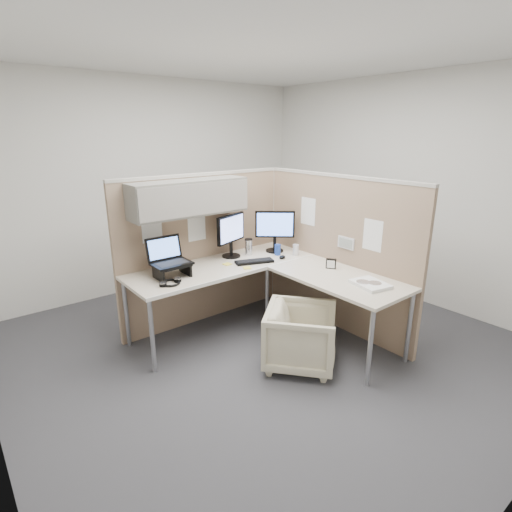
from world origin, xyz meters
TOP-DOWN VIEW (x-y plane):
  - ground at (0.00, 0.00)m, footprint 4.50×4.50m
  - partition_back at (-0.22, 0.83)m, footprint 2.00×0.36m
  - partition_right at (0.90, -0.07)m, footprint 0.07×2.03m
  - desk at (0.12, 0.13)m, footprint 2.00×1.98m
  - office_chair at (0.04, -0.47)m, footprint 0.82×0.82m
  - monitor_left at (0.12, 0.70)m, footprint 0.43×0.20m
  - monitor_right at (0.62, 0.56)m, footprint 0.36×0.31m
  - laptop_station at (-0.69, 0.56)m, footprint 0.35×0.30m
  - keyboard at (0.18, 0.38)m, footprint 0.42×0.26m
  - mouse at (0.50, 0.30)m, footprint 0.11×0.09m
  - travel_mug at (0.31, 0.64)m, footprint 0.09×0.09m
  - soda_can_green at (0.71, 0.30)m, footprint 0.07×0.07m
  - soda_can_silver at (0.55, 0.43)m, footprint 0.07×0.07m
  - sticky_note_b at (0.02, 0.29)m, footprint 0.10×0.10m
  - sticky_note_d at (-0.07, 0.51)m, footprint 0.08×0.08m
  - headphones at (-0.79, 0.37)m, footprint 0.22×0.20m
  - paper_stack at (0.58, -0.77)m, footprint 0.30×0.36m
  - desk_clock at (0.66, -0.24)m, footprint 0.09×0.10m

SIDE VIEW (x-z plane):
  - ground at x=0.00m, z-range 0.00..0.00m
  - office_chair at x=0.04m, z-range 0.00..0.62m
  - desk at x=0.12m, z-range 0.32..1.05m
  - sticky_note_b at x=0.02m, z-range 0.73..0.74m
  - sticky_note_d at x=-0.07m, z-range 0.73..0.74m
  - keyboard at x=0.18m, z-range 0.73..0.75m
  - headphones at x=-0.79m, z-range 0.73..0.76m
  - paper_stack at x=0.58m, z-range 0.73..0.76m
  - mouse at x=0.50m, z-range 0.73..0.76m
  - desk_clock at x=0.66m, z-range 0.73..0.83m
  - soda_can_green at x=0.71m, z-range 0.73..0.85m
  - soda_can_silver at x=0.55m, z-range 0.73..0.85m
  - partition_right at x=0.90m, z-range 0.00..1.63m
  - travel_mug at x=0.31m, z-range 0.73..0.91m
  - laptop_station at x=-0.69m, z-range 0.69..1.05m
  - monitor_left at x=0.12m, z-range 0.77..1.24m
  - monitor_right at x=0.62m, z-range 0.77..1.24m
  - partition_back at x=-0.22m, z-range 0.28..1.91m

